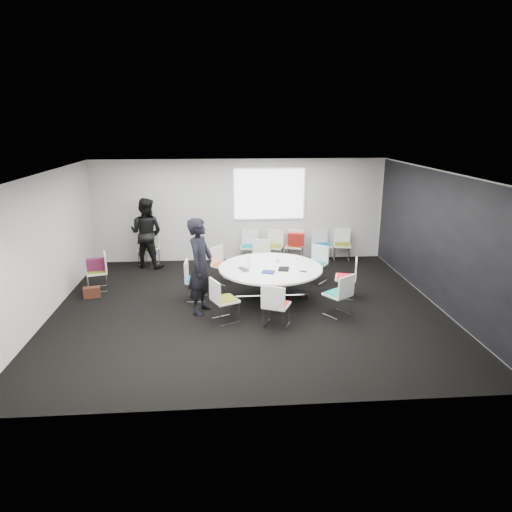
{
  "coord_description": "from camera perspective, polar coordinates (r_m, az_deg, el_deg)",
  "views": [
    {
      "loc": [
        -0.52,
        -8.9,
        3.76
      ],
      "look_at": [
        0.2,
        0.4,
        1.0
      ],
      "focal_mm": 32.0,
      "sensor_mm": 36.0,
      "label": 1
    }
  ],
  "objects": [
    {
      "name": "red_jacket",
      "position": [
        12.37,
        5.02,
        2.1
      ],
      "size": [
        0.47,
        0.26,
        0.36
      ],
      "primitive_type": "cube",
      "rotation": [
        0.17,
        0.0,
        -0.24
      ],
      "color": "#AB1B15",
      "rests_on": "chair_back_c"
    },
    {
      "name": "conference_table",
      "position": [
        9.94,
        1.81,
        -2.41
      ],
      "size": [
        2.24,
        2.24,
        0.73
      ],
      "color": "silver",
      "rests_on": "ground"
    },
    {
      "name": "chair_ring_g",
      "position": [
        8.68,
        2.51,
        -7.18
      ],
      "size": [
        0.61,
        0.6,
        0.88
      ],
      "rotation": [
        0.0,
        0.0,
        5.85
      ],
      "color": "silver",
      "rests_on": "ground"
    },
    {
      "name": "chair_back_b",
      "position": [
        12.61,
        2.26,
        0.43
      ],
      "size": [
        0.58,
        0.57,
        0.88
      ],
      "rotation": [
        0.0,
        0.0,
        2.82
      ],
      "color": "silver",
      "rests_on": "ground"
    },
    {
      "name": "chair_ring_a",
      "position": [
        10.32,
        11.17,
        -3.57
      ],
      "size": [
        0.56,
        0.57,
        0.88
      ],
      "rotation": [
        0.0,
        0.0,
        1.27
      ],
      "color": "silver",
      "rests_on": "ground"
    },
    {
      "name": "chair_ring_c",
      "position": [
        11.58,
        0.5,
        -1.03
      ],
      "size": [
        0.57,
        0.56,
        0.88
      ],
      "rotation": [
        0.0,
        0.0,
        2.86
      ],
      "color": "silver",
      "rests_on": "ground"
    },
    {
      "name": "notebook_black",
      "position": [
        9.73,
        3.48,
        -1.62
      ],
      "size": [
        0.28,
        0.34,
        0.02
      ],
      "primitive_type": "cube",
      "rotation": [
        0.0,
        0.0,
        -0.2
      ],
      "color": "black",
      "rests_on": "conference_table"
    },
    {
      "name": "papers_front",
      "position": [
        9.82,
        5.3,
        -1.55
      ],
      "size": [
        0.32,
        0.25,
        0.0
      ],
      "primitive_type": "cube",
      "rotation": [
        0.0,
        0.0,
        0.12
      ],
      "color": "white",
      "rests_on": "conference_table"
    },
    {
      "name": "phone",
      "position": [
        9.62,
        5.92,
        -1.93
      ],
      "size": [
        0.16,
        0.12,
        0.01
      ],
      "primitive_type": "cube",
      "rotation": [
        0.0,
        0.0,
        -0.38
      ],
      "color": "black",
      "rests_on": "conference_table"
    },
    {
      "name": "chair_person_back",
      "position": [
        12.71,
        -13.21,
        0.13
      ],
      "size": [
        0.59,
        0.59,
        0.88
      ],
      "rotation": [
        0.0,
        0.0,
        2.76
      ],
      "color": "silver",
      "rests_on": "ground"
    },
    {
      "name": "maroon_bag",
      "position": [
        11.03,
        -19.39,
        -1.01
      ],
      "size": [
        0.42,
        0.21,
        0.28
      ],
      "primitive_type": "cube",
      "rotation": [
        0.0,
        0.0,
        0.19
      ],
      "color": "#561736",
      "rests_on": "chair_spare_left"
    },
    {
      "name": "chair_ring_b",
      "position": [
        11.16,
        7.46,
        -1.84
      ],
      "size": [
        0.64,
        0.64,
        0.88
      ],
      "rotation": [
        0.0,
        0.0,
        2.44
      ],
      "color": "silver",
      "rests_on": "ground"
    },
    {
      "name": "chair_ring_f",
      "position": [
        8.93,
        -3.96,
        -6.51
      ],
      "size": [
        0.6,
        0.61,
        0.88
      ],
      "rotation": [
        0.0,
        0.0,
        5.16
      ],
      "color": "silver",
      "rests_on": "ground"
    },
    {
      "name": "chair_back_a",
      "position": [
        12.57,
        -0.83,
        0.4
      ],
      "size": [
        0.53,
        0.52,
        0.88
      ],
      "rotation": [
        0.0,
        0.0,
        2.97
      ],
      "color": "silver",
      "rests_on": "ground"
    },
    {
      "name": "chair_back_d",
      "position": [
        12.85,
        8.17,
        0.58
      ],
      "size": [
        0.51,
        0.5,
        0.88
      ],
      "rotation": [
        0.0,
        0.0,
        3.25
      ],
      "color": "silver",
      "rests_on": "ground"
    },
    {
      "name": "person_back",
      "position": [
        12.39,
        -13.55,
        2.82
      ],
      "size": [
        1.09,
        0.97,
        1.86
      ],
      "primitive_type": "imported",
      "rotation": [
        0.0,
        0.0,
        2.8
      ],
      "color": "black",
      "rests_on": "ground"
    },
    {
      "name": "projection_screen",
      "position": [
        12.57,
        1.67,
        7.74
      ],
      "size": [
        1.9,
        0.03,
        1.35
      ],
      "primitive_type": "cube",
      "color": "white",
      "rests_on": "room_shell"
    },
    {
      "name": "brown_bag",
      "position": [
        10.77,
        -19.83,
        -4.29
      ],
      "size": [
        0.39,
        0.24,
        0.24
      ],
      "primitive_type": "cube",
      "rotation": [
        0.0,
        0.0,
        0.23
      ],
      "color": "#432015",
      "rests_on": "ground"
    },
    {
      "name": "chair_ring_h",
      "position": [
        9.33,
        10.17,
        -5.71
      ],
      "size": [
        0.63,
        0.63,
        0.88
      ],
      "rotation": [
        0.0,
        0.0,
        6.91
      ],
      "color": "silver",
      "rests_on": "ground"
    },
    {
      "name": "chair_back_c",
      "position": [
        12.69,
        4.83,
        0.5
      ],
      "size": [
        0.59,
        0.58,
        0.88
      ],
      "rotation": [
        0.0,
        0.0,
        2.79
      ],
      "color": "silver",
      "rests_on": "ground"
    },
    {
      "name": "papers_right",
      "position": [
        10.2,
        4.59,
        -0.82
      ],
      "size": [
        0.36,
        0.31,
        0.0
      ],
      "primitive_type": "cube",
      "rotation": [
        0.0,
        0.0,
        0.42
      ],
      "color": "white",
      "rests_on": "conference_table"
    },
    {
      "name": "person_main",
      "position": [
        9.17,
        -6.97,
        -1.27
      ],
      "size": [
        0.68,
        0.83,
        1.96
      ],
      "primitive_type": "imported",
      "rotation": [
        0.0,
        0.0,
        1.24
      ],
      "color": "black",
      "rests_on": "ground"
    },
    {
      "name": "chair_ring_e",
      "position": [
        10.06,
        -7.51,
        -3.93
      ],
      "size": [
        0.47,
        0.48,
        0.88
      ],
      "rotation": [
        0.0,
        0.0,
        4.66
      ],
      "color": "silver",
      "rests_on": "ground"
    },
    {
      "name": "tablet_folio",
      "position": [
        9.51,
        1.55,
        -2.01
      ],
      "size": [
        0.3,
        0.26,
        0.03
      ],
      "primitive_type": "cube",
      "rotation": [
        0.0,
        0.0,
        -0.27
      ],
      "color": "navy",
      "rests_on": "conference_table"
    },
    {
      "name": "cup",
      "position": [
        10.16,
        2.69,
        -0.61
      ],
      "size": [
        0.08,
        0.08,
        0.09
      ],
      "primitive_type": "cylinder",
      "color": "white",
      "rests_on": "conference_table"
    },
    {
      "name": "chair_back_e",
      "position": [
        12.99,
        10.67,
        0.63
      ],
      "size": [
        0.53,
        0.52,
        0.88
      ],
      "rotation": [
        0.0,
        0.0,
        2.96
      ],
      "color": "silver",
      "rests_on": "ground"
    },
    {
      "name": "chair_spare_left",
      "position": [
        11.13,
        -19.14,
        -2.7
      ],
      "size": [
        0.56,
        0.57,
        0.88
      ],
      "rotation": [
        0.0,
        0.0,
        1.86
      ],
      "color": "silver",
      "rests_on": "ground"
    },
    {
      "name": "laptop_lid",
      "position": [
        9.88,
        -0.94,
        -0.57
      ],
      "size": [
        0.07,
        0.3,
        0.22
      ],
      "primitive_type": "cube",
      "rotation": [
        0.0,
        0.0,
        1.75
      ],
      "color": "silver",
      "rests_on": "conference_table"
    },
    {
      "name": "room_shell",
      "position": [
        9.22,
        -0.46,
        1.67
      ],
      "size": [
        8.08,
        7.08,
        2.88
      ],
      "color": "black",
      "rests_on": "ground"
    },
    {
      "name": "chair_ring_d",
      "position": [
        11.03,
        -4.1,
        -1.98
      ],
      "size": [
        0.64,
        0.64,
        0.88
      ],
      "rotation": [
        0.0,
        0.0,
        4.03
      ],
      "color": "silver",
      "rests_on": "ground"
    },
    {
      "name": "laptop",
      "position": [
        9.71,
        -1.32,
        -1.61
      ],
      "size": [
        0.33,
        0.39,
        0.03
      ],
      "primitive_type": "imported",
      "rotation": [
        0.0,
        0.0,
        2.03
      ],
      "color": "#333338",
      "rests_on": "conference_table"
    }
  ]
}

